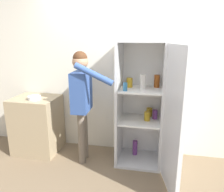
{
  "coord_description": "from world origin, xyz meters",
  "views": [
    {
      "loc": [
        0.5,
        -2.31,
        1.81
      ],
      "look_at": [
        -0.11,
        0.64,
        0.98
      ],
      "focal_mm": 35.0,
      "sensor_mm": 36.0,
      "label": 1
    }
  ],
  "objects": [
    {
      "name": "wall_back",
      "position": [
        0.0,
        0.98,
        1.27
      ],
      "size": [
        7.0,
        0.06,
        2.55
      ],
      "color": "silver",
      "rests_on": "ground_plane"
    },
    {
      "name": "person",
      "position": [
        -0.5,
        0.49,
        1.05
      ],
      "size": [
        0.62,
        0.51,
        1.62
      ],
      "color": "#726656",
      "rests_on": "ground_plane"
    },
    {
      "name": "counter",
      "position": [
        -1.33,
        0.63,
        0.45
      ],
      "size": [
        0.68,
        0.59,
        0.89
      ],
      "color": "tan",
      "rests_on": "ground_plane"
    },
    {
      "name": "ground_plane",
      "position": [
        0.0,
        0.0,
        0.0
      ],
      "size": [
        12.0,
        12.0,
        0.0
      ],
      "primitive_type": "plane",
      "color": "#7A664C"
    },
    {
      "name": "bowl",
      "position": [
        -1.28,
        0.55,
        0.92
      ],
      "size": [
        0.19,
        0.19,
        0.05
      ],
      "color": "white",
      "rests_on": "counter"
    },
    {
      "name": "refrigerator",
      "position": [
        0.4,
        0.55,
        0.88
      ],
      "size": [
        0.83,
        1.2,
        1.77
      ],
      "color": "silver",
      "rests_on": "ground_plane"
    }
  ]
}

